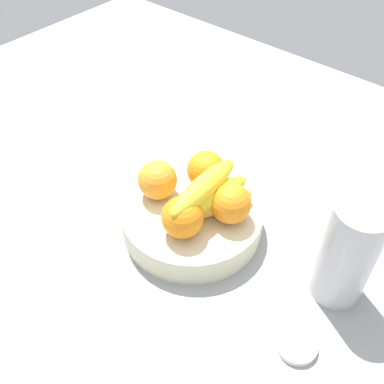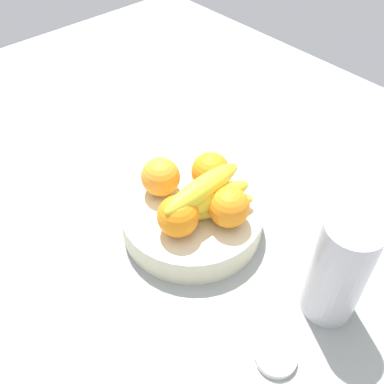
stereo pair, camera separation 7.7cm
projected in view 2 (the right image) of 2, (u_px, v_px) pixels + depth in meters
ground_plane at (189, 220)px, 89.17cm from camera, size 180.00×140.00×3.00cm
fruit_bowl at (192, 218)px, 83.94cm from camera, size 26.15×26.15×5.49cm
orange_front_left at (161, 177)px, 82.54cm from camera, size 7.25×7.25×7.25cm
orange_front_right at (178, 216)px, 75.61cm from camera, size 7.25×7.25×7.25cm
orange_center at (229, 207)px, 77.11cm from camera, size 7.25×7.25×7.25cm
orange_back_left at (211, 171)px, 83.62cm from camera, size 7.25×7.25×7.25cm
banana_bunch at (206, 198)px, 77.80cm from camera, size 11.32×17.59×8.40cm
thermos_tumbler at (339, 270)px, 66.95cm from camera, size 8.44×8.44×19.59cm
jar_lid at (276, 358)px, 66.91cm from camera, size 6.24×6.24×1.15cm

